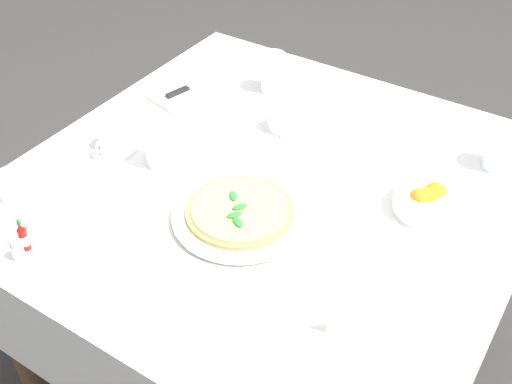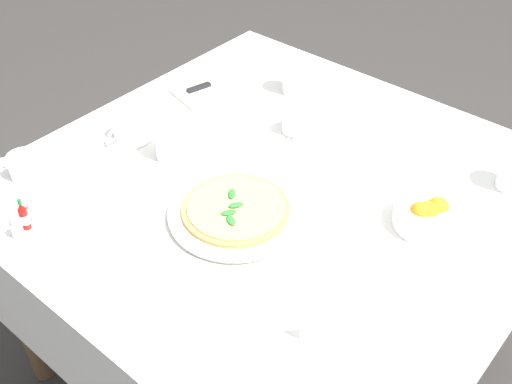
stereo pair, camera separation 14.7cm
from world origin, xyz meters
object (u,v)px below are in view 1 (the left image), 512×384
at_px(hot_sauce_bottle, 23,237).
at_px(salt_shaker, 31,231).
at_px(water_glass_near_right, 273,75).
at_px(pepper_shaker, 17,250).
at_px(pizza_plate, 240,215).
at_px(water_glass_back_corner, 500,152).
at_px(menu_card, 350,318).
at_px(dinner_knife, 191,86).
at_px(citrus_bowl, 426,201).
at_px(coffee_cup_left_edge, 13,187).
at_px(coffee_cup_far_left, 282,121).
at_px(coffee_cup_near_left, 113,139).
at_px(water_glass_right_edge, 160,148).
at_px(pizza, 240,210).
at_px(napkin_folded, 191,91).

distance_m(hot_sauce_bottle, salt_shaker, 0.03).
relative_size(water_glass_near_right, pepper_shaker, 2.08).
height_order(pizza_plate, water_glass_back_corner, water_glass_back_corner).
relative_size(pepper_shaker, menu_card, 0.81).
bearing_deg(water_glass_back_corner, water_glass_near_right, 88.78).
distance_m(dinner_knife, citrus_bowl, 0.78).
bearing_deg(coffee_cup_left_edge, coffee_cup_far_left, -33.61).
distance_m(coffee_cup_near_left, water_glass_right_edge, 0.15).
xyz_separation_m(coffee_cup_far_left, dinner_knife, (0.02, 0.33, -0.01)).
relative_size(pizza, salt_shaker, 4.42).
bearing_deg(coffee_cup_left_edge, pizza, -65.17).
relative_size(coffee_cup_near_left, menu_card, 1.92).
bearing_deg(citrus_bowl, water_glass_back_corner, -19.77).
height_order(coffee_cup_left_edge, napkin_folded, coffee_cup_left_edge).
height_order(coffee_cup_left_edge, water_glass_back_corner, water_glass_back_corner).
bearing_deg(water_glass_near_right, citrus_bowl, -114.86).
height_order(dinner_knife, salt_shaker, salt_shaker).
distance_m(pizza_plate, dinner_knife, 0.57).
relative_size(water_glass_near_right, napkin_folded, 0.48).
height_order(water_glass_right_edge, water_glass_near_right, water_glass_near_right).
distance_m(napkin_folded, citrus_bowl, 0.78).
relative_size(pizza, hot_sauce_bottle, 2.99).
bearing_deg(menu_card, hot_sauce_bottle, -32.14).
bearing_deg(water_glass_right_edge, coffee_cup_near_left, 96.57).
bearing_deg(pepper_shaker, water_glass_right_edge, -5.28).
relative_size(coffee_cup_left_edge, pepper_shaker, 2.31).
height_order(pizza_plate, pizza, pizza).
xyz_separation_m(coffee_cup_left_edge, napkin_folded, (0.60, -0.06, -0.02)).
distance_m(hot_sauce_bottle, menu_card, 0.71).
bearing_deg(water_glass_near_right, dinner_knife, 127.97).
bearing_deg(pepper_shaker, menu_card, -72.26).
distance_m(pizza, hot_sauce_bottle, 0.47).
relative_size(coffee_cup_left_edge, hot_sauce_bottle, 1.57).
xyz_separation_m(water_glass_back_corner, water_glass_right_edge, (-0.45, 0.72, 0.00)).
height_order(coffee_cup_near_left, citrus_bowl, citrus_bowl).
xyz_separation_m(water_glass_back_corner, citrus_bowl, (-0.26, 0.09, -0.02)).
xyz_separation_m(water_glass_back_corner, salt_shaker, (-0.82, 0.78, -0.02)).
height_order(hot_sauce_bottle, menu_card, hot_sauce_bottle).
bearing_deg(coffee_cup_left_edge, napkin_folded, -5.84).
distance_m(citrus_bowl, hot_sauce_bottle, 0.90).
height_order(coffee_cup_near_left, water_glass_near_right, water_glass_near_right).
relative_size(dinner_knife, salt_shaker, 3.44).
xyz_separation_m(pizza_plate, napkin_folded, (0.38, 0.43, -0.00)).
bearing_deg(coffee_cup_far_left, citrus_bowl, -102.47).
distance_m(water_glass_right_edge, dinner_knife, 0.35).
distance_m(pizza, coffee_cup_far_left, 0.37).
bearing_deg(pizza, pizza_plate, -3.65).
distance_m(water_glass_back_corner, water_glass_right_edge, 0.85).
distance_m(pizza_plate, coffee_cup_left_edge, 0.54).
distance_m(water_glass_right_edge, citrus_bowl, 0.66).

